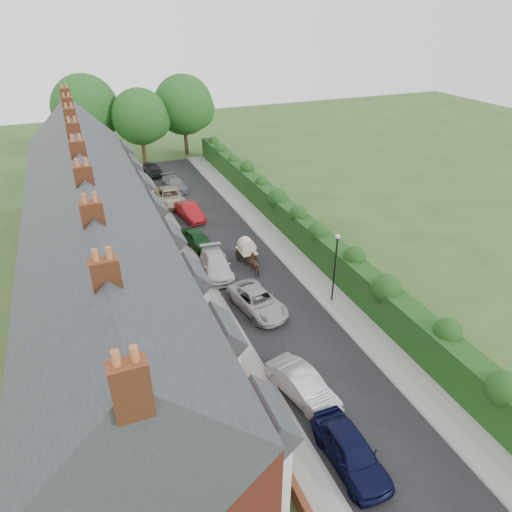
{
  "coord_description": "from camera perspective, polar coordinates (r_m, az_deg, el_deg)",
  "views": [
    {
      "loc": [
        -11.22,
        -18.15,
        18.05
      ],
      "look_at": [
        -0.51,
        8.27,
        2.2
      ],
      "focal_mm": 32.0,
      "sensor_mm": 36.0,
      "label": 1
    }
  ],
  "objects": [
    {
      "name": "tree_far_right",
      "position": [
        63.08,
        -8.71,
        18.04
      ],
      "size": [
        7.98,
        7.6,
        10.31
      ],
      "color": "#332316",
      "rests_on": "ground"
    },
    {
      "name": "tree_far_left",
      "position": [
        60.13,
        -13.98,
        16.42
      ],
      "size": [
        7.14,
        6.8,
        9.29
      ],
      "color": "#332316",
      "rests_on": "ground"
    },
    {
      "name": "car_silver_a",
      "position": [
        24.61,
        5.85,
        -15.79
      ],
      "size": [
        2.61,
        4.79,
        1.5
      ],
      "primitive_type": "imported",
      "rotation": [
        0.0,
        0.0,
        0.24
      ],
      "color": "#A1A2A6",
      "rests_on": "ground"
    },
    {
      "name": "kerb_hedge_side",
      "position": [
        36.92,
        2.81,
        -0.12
      ],
      "size": [
        0.18,
        58.0,
        0.13
      ],
      "primitive_type": "cube",
      "color": "gray",
      "rests_on": "ground"
    },
    {
      "name": "tree_far_back",
      "position": [
        62.34,
        -20.16,
        16.84
      ],
      "size": [
        8.4,
        8.0,
        10.82
      ],
      "color": "#332316",
      "rests_on": "ground"
    },
    {
      "name": "horse",
      "position": [
        34.53,
        -0.07,
        -1.06
      ],
      "size": [
        0.97,
        1.78,
        1.44
      ],
      "primitive_type": "imported",
      "rotation": [
        0.0,
        0.0,
        3.26
      ],
      "color": "#4C331C",
      "rests_on": "ground"
    },
    {
      "name": "kerb_house_side",
      "position": [
        35.1,
        -6.29,
        -1.95
      ],
      "size": [
        0.18,
        58.0,
        0.13
      ],
      "primitive_type": "cube",
      "color": "gray",
      "rests_on": "ground"
    },
    {
      "name": "hedge",
      "position": [
        37.37,
        6.85,
        2.74
      ],
      "size": [
        2.1,
        58.0,
        2.85
      ],
      "color": "#183912",
      "rests_on": "ground"
    },
    {
      "name": "car_grey",
      "position": [
        51.52,
        -10.17,
        8.9
      ],
      "size": [
        2.32,
        4.8,
        1.35
      ],
      "primitive_type": "imported",
      "rotation": [
        0.0,
        0.0,
        0.1
      ],
      "color": "slate",
      "rests_on": "ground"
    },
    {
      "name": "garden_wall_row",
      "position": [
        33.71,
        -8.77,
        -2.76
      ],
      "size": [
        0.35,
        40.35,
        1.1
      ],
      "color": "brown",
      "rests_on": "ground"
    },
    {
      "name": "lamppost",
      "position": [
        30.36,
        9.91,
        -0.47
      ],
      "size": [
        0.32,
        0.32,
        5.16
      ],
      "color": "black",
      "rests_on": "ground"
    },
    {
      "name": "terrace_row",
      "position": [
        31.24,
        -19.15,
        1.59
      ],
      "size": [
        9.05,
        40.5,
        11.5
      ],
      "color": "maroon",
      "rests_on": "ground"
    },
    {
      "name": "pavement_hedge_side",
      "position": [
        37.32,
        4.28,
        0.17
      ],
      "size": [
        2.2,
        58.0,
        0.12
      ],
      "primitive_type": "cube",
      "color": "gray",
      "rests_on": "ground"
    },
    {
      "name": "pavement_house_side",
      "position": [
        34.94,
        -7.55,
        -2.2
      ],
      "size": [
        1.7,
        58.0,
        0.12
      ],
      "primitive_type": "cube",
      "color": "gray",
      "rests_on": "ground"
    },
    {
      "name": "car_black",
      "position": [
        56.7,
        -12.75,
        10.55
      ],
      "size": [
        2.2,
        4.34,
        1.42
      ],
      "primitive_type": "imported",
      "rotation": [
        0.0,
        0.0,
        0.13
      ],
      "color": "black",
      "rests_on": "ground"
    },
    {
      "name": "car_navy",
      "position": [
        22.23,
        11.76,
        -22.73
      ],
      "size": [
        1.87,
        4.64,
        1.58
      ],
      "primitive_type": "imported",
      "rotation": [
        0.0,
        0.0,
        -0.0
      ],
      "color": "black",
      "rests_on": "ground"
    },
    {
      "name": "road",
      "position": [
        35.92,
        -1.62,
        -1.09
      ],
      "size": [
        6.0,
        58.0,
        0.02
      ],
      "primitive_type": "cube",
      "color": "black",
      "rests_on": "ground"
    },
    {
      "name": "car_green",
      "position": [
        38.71,
        -7.44,
        2.17
      ],
      "size": [
        2.56,
        4.34,
        1.39
      ],
      "primitive_type": "imported",
      "rotation": [
        0.0,
        0.0,
        0.24
      ],
      "color": "#103616",
      "rests_on": "ground"
    },
    {
      "name": "ground",
      "position": [
        27.95,
        7.51,
        -11.46
      ],
      "size": [
        140.0,
        140.0,
        0.0
      ],
      "primitive_type": "plane",
      "color": "#2D4C1E",
      "rests_on": "ground"
    },
    {
      "name": "horse_cart",
      "position": [
        35.81,
        -1.17,
        0.91
      ],
      "size": [
        1.26,
        2.79,
        2.01
      ],
      "color": "black",
      "rests_on": "ground"
    },
    {
      "name": "car_silver_b",
      "position": [
        30.45,
        0.2,
        -5.66
      ],
      "size": [
        3.16,
        5.39,
        1.41
      ],
      "primitive_type": "imported",
      "rotation": [
        0.0,
        0.0,
        0.17
      ],
      "color": "#9FA1A6",
      "rests_on": "ground"
    },
    {
      "name": "car_red",
      "position": [
        43.94,
        -8.31,
        5.53
      ],
      "size": [
        2.14,
        4.58,
        1.45
      ],
      "primitive_type": "imported",
      "rotation": [
        0.0,
        0.0,
        0.14
      ],
      "color": "maroon",
      "rests_on": "ground"
    },
    {
      "name": "car_white",
      "position": [
        34.61,
        -5.0,
        -1.11
      ],
      "size": [
        2.57,
        5.14,
        1.43
      ],
      "primitive_type": "imported",
      "rotation": [
        0.0,
        0.0,
        -0.12
      ],
      "color": "silver",
      "rests_on": "ground"
    },
    {
      "name": "car_beige",
      "position": [
        47.76,
        -10.72,
        7.31
      ],
      "size": [
        2.6,
        5.42,
        1.49
      ],
      "primitive_type": "imported",
      "rotation": [
        0.0,
        0.0,
        -0.02
      ],
      "color": "tan",
      "rests_on": "ground"
    }
  ]
}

